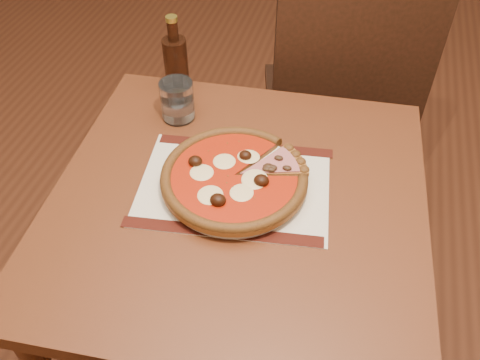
% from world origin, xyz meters
% --- Properties ---
extents(table, '(0.85, 0.85, 0.75)m').
position_xyz_m(table, '(-0.26, -0.65, 0.65)').
color(table, brown).
rests_on(table, ground).
extents(chair_far, '(0.56, 0.56, 0.96)m').
position_xyz_m(chair_far, '(-0.10, 0.02, 0.55)').
color(chair_far, black).
rests_on(chair_far, ground).
extents(placemat, '(0.44, 0.34, 0.00)m').
position_xyz_m(placemat, '(-0.28, -0.62, 0.75)').
color(placemat, beige).
rests_on(placemat, table).
extents(plate, '(0.30, 0.30, 0.02)m').
position_xyz_m(plate, '(-0.28, -0.62, 0.76)').
color(plate, white).
rests_on(plate, placemat).
extents(pizza, '(0.32, 0.32, 0.04)m').
position_xyz_m(pizza, '(-0.28, -0.62, 0.78)').
color(pizza, '#9B6425').
rests_on(pizza, plate).
extents(ham_slice, '(0.14, 0.13, 0.02)m').
position_xyz_m(ham_slice, '(-0.20, -0.55, 0.78)').
color(ham_slice, '#9B6425').
rests_on(ham_slice, plate).
extents(water_glass, '(0.10, 0.10, 0.10)m').
position_xyz_m(water_glass, '(-0.48, -0.42, 0.80)').
color(water_glass, white).
rests_on(water_glass, table).
extents(bottle, '(0.06, 0.06, 0.21)m').
position_xyz_m(bottle, '(-0.52, -0.31, 0.83)').
color(bottle, '#33170C').
rests_on(bottle, table).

